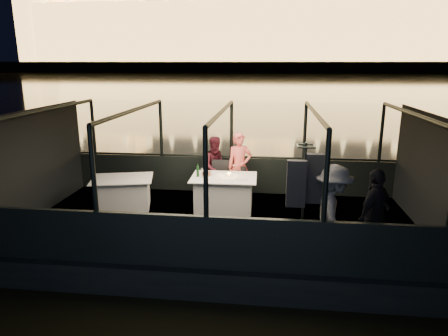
# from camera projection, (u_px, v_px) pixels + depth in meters

# --- Properties ---
(river_water) EXTENTS (500.00, 500.00, 0.00)m
(river_water) POSITION_uv_depth(u_px,v_px,m) (267.00, 80.00, 85.34)
(river_water) COLOR black
(river_water) RESTS_ON ground
(boat_hull) EXTENTS (8.60, 4.40, 1.00)m
(boat_hull) POSITION_uv_depth(u_px,v_px,m) (222.00, 243.00, 8.53)
(boat_hull) COLOR black
(boat_hull) RESTS_ON river_water
(boat_deck) EXTENTS (8.00, 4.00, 0.04)m
(boat_deck) POSITION_uv_depth(u_px,v_px,m) (222.00, 222.00, 8.41)
(boat_deck) COLOR black
(boat_deck) RESTS_ON boat_hull
(gunwale_port) EXTENTS (8.00, 0.08, 0.90)m
(gunwale_port) POSITION_uv_depth(u_px,v_px,m) (231.00, 175.00, 10.21)
(gunwale_port) COLOR black
(gunwale_port) RESTS_ON boat_deck
(gunwale_starboard) EXTENTS (8.00, 0.08, 0.90)m
(gunwale_starboard) POSITION_uv_depth(u_px,v_px,m) (207.00, 242.00, 6.37)
(gunwale_starboard) COLOR black
(gunwale_starboard) RESTS_ON boat_deck
(cabin_glass_port) EXTENTS (8.00, 0.02, 1.40)m
(cabin_glass_port) POSITION_uv_depth(u_px,v_px,m) (231.00, 130.00, 9.91)
(cabin_glass_port) COLOR #99B2B2
(cabin_glass_port) RESTS_ON gunwale_port
(cabin_glass_starboard) EXTENTS (8.00, 0.02, 1.40)m
(cabin_glass_starboard) POSITION_uv_depth(u_px,v_px,m) (206.00, 173.00, 6.07)
(cabin_glass_starboard) COLOR #99B2B2
(cabin_glass_starboard) RESTS_ON gunwale_starboard
(cabin_roof_glass) EXTENTS (8.00, 4.00, 0.02)m
(cabin_roof_glass) POSITION_uv_depth(u_px,v_px,m) (222.00, 112.00, 7.81)
(cabin_roof_glass) COLOR #99B2B2
(cabin_roof_glass) RESTS_ON boat_deck
(end_wall_fore) EXTENTS (0.02, 4.00, 2.30)m
(end_wall_fore) POSITION_uv_depth(u_px,v_px,m) (37.00, 163.00, 8.56)
(end_wall_fore) COLOR black
(end_wall_fore) RESTS_ON boat_deck
(end_wall_aft) EXTENTS (0.02, 4.00, 2.30)m
(end_wall_aft) POSITION_uv_depth(u_px,v_px,m) (428.00, 174.00, 7.66)
(end_wall_aft) COLOR black
(end_wall_aft) RESTS_ON boat_deck
(canopy_ribs) EXTENTS (8.00, 4.00, 2.30)m
(canopy_ribs) POSITION_uv_depth(u_px,v_px,m) (222.00, 168.00, 8.11)
(canopy_ribs) COLOR black
(canopy_ribs) RESTS_ON boat_deck
(embankment) EXTENTS (400.00, 140.00, 6.00)m
(embankment) POSITION_uv_depth(u_px,v_px,m) (270.00, 68.00, 209.89)
(embankment) COLOR #423D33
(embankment) RESTS_ON ground
(parliament_building) EXTENTS (220.00, 32.00, 60.00)m
(parliament_building) POSITION_uv_depth(u_px,v_px,m) (272.00, 1.00, 169.11)
(parliament_building) COLOR #F2D18C
(parliament_building) RESTS_ON embankment
(dining_table_central) EXTENTS (1.47, 1.08, 0.77)m
(dining_table_central) POSITION_uv_depth(u_px,v_px,m) (224.00, 193.00, 8.98)
(dining_table_central) COLOR silver
(dining_table_central) RESTS_ON boat_deck
(dining_table_aft) EXTENTS (1.53, 1.26, 0.71)m
(dining_table_aft) POSITION_uv_depth(u_px,v_px,m) (123.00, 192.00, 9.07)
(dining_table_aft) COLOR white
(dining_table_aft) RESTS_ON boat_deck
(chair_port_left) EXTENTS (0.45, 0.45, 0.96)m
(chair_port_left) POSITION_uv_depth(u_px,v_px,m) (220.00, 183.00, 9.50)
(chair_port_left) COLOR black
(chair_port_left) RESTS_ON boat_deck
(chair_port_right) EXTENTS (0.50, 0.50, 0.82)m
(chair_port_right) POSITION_uv_depth(u_px,v_px,m) (238.00, 184.00, 9.47)
(chair_port_right) COLOR black
(chair_port_right) RESTS_ON boat_deck
(coat_stand) EXTENTS (0.63, 0.54, 2.00)m
(coat_stand) POSITION_uv_depth(u_px,v_px,m) (303.00, 207.00, 6.63)
(coat_stand) COLOR black
(coat_stand) RESTS_ON boat_deck
(person_woman_coral) EXTENTS (0.68, 0.55, 1.63)m
(person_woman_coral) POSITION_uv_depth(u_px,v_px,m) (240.00, 169.00, 9.61)
(person_woman_coral) COLOR #F66459
(person_woman_coral) RESTS_ON boat_deck
(person_man_maroon) EXTENTS (0.87, 0.77, 1.50)m
(person_man_maroon) POSITION_uv_depth(u_px,v_px,m) (217.00, 167.00, 9.80)
(person_man_maroon) COLOR #44131D
(person_man_maroon) RESTS_ON boat_deck
(passenger_stripe) EXTENTS (0.69, 1.12, 1.66)m
(passenger_stripe) POSITION_uv_depth(u_px,v_px,m) (332.00, 213.00, 6.53)
(passenger_stripe) COLOR silver
(passenger_stripe) RESTS_ON boat_deck
(passenger_dark) EXTENTS (0.90, 0.96, 1.58)m
(passenger_dark) POSITION_uv_depth(u_px,v_px,m) (375.00, 211.00, 6.62)
(passenger_dark) COLOR black
(passenger_dark) RESTS_ON boat_deck
(wine_bottle) EXTENTS (0.07, 0.07, 0.29)m
(wine_bottle) POSITION_uv_depth(u_px,v_px,m) (198.00, 170.00, 8.87)
(wine_bottle) COLOR #143818
(wine_bottle) RESTS_ON dining_table_central
(bread_basket) EXTENTS (0.27, 0.27, 0.09)m
(bread_basket) POSITION_uv_depth(u_px,v_px,m) (206.00, 174.00, 8.99)
(bread_basket) COLOR brown
(bread_basket) RESTS_ON dining_table_central
(amber_candle) EXTENTS (0.06, 0.06, 0.07)m
(amber_candle) POSITION_uv_depth(u_px,v_px,m) (229.00, 174.00, 8.95)
(amber_candle) COLOR gold
(amber_candle) RESTS_ON dining_table_central
(plate_near) EXTENTS (0.28, 0.28, 0.01)m
(plate_near) POSITION_uv_depth(u_px,v_px,m) (241.00, 179.00, 8.70)
(plate_near) COLOR white
(plate_near) RESTS_ON dining_table_central
(plate_far) EXTENTS (0.29, 0.29, 0.02)m
(plate_far) POSITION_uv_depth(u_px,v_px,m) (215.00, 173.00, 9.13)
(plate_far) COLOR white
(plate_far) RESTS_ON dining_table_central
(wine_glass_white) EXTENTS (0.09, 0.09, 0.20)m
(wine_glass_white) POSITION_uv_depth(u_px,v_px,m) (202.00, 173.00, 8.80)
(wine_glass_white) COLOR white
(wine_glass_white) RESTS_ON dining_table_central
(wine_glass_red) EXTENTS (0.08, 0.08, 0.19)m
(wine_glass_red) POSITION_uv_depth(u_px,v_px,m) (234.00, 169.00, 9.16)
(wine_glass_red) COLOR silver
(wine_glass_red) RESTS_ON dining_table_central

